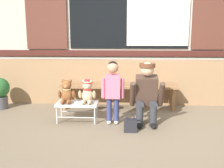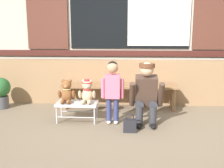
{
  "view_description": "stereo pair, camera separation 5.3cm",
  "coord_description": "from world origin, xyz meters",
  "px_view_note": "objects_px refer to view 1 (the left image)",
  "views": [
    {
      "loc": [
        -0.08,
        -3.7,
        1.38
      ],
      "look_at": [
        -0.28,
        0.55,
        0.55
      ],
      "focal_mm": 42.91,
      "sensor_mm": 36.0,
      "label": 1
    },
    {
      "loc": [
        -0.02,
        -3.7,
        1.38
      ],
      "look_at": [
        -0.28,
        0.55,
        0.55
      ],
      "focal_mm": 42.91,
      "sensor_mm": 36.0,
      "label": 2
    }
  ],
  "objects_px": {
    "teddy_bear_plain": "(67,92)",
    "wooden_bench_long": "(119,88)",
    "child_standing": "(113,85)",
    "adult_crouching": "(147,93)",
    "teddy_bear_with_hat": "(87,92)",
    "small_display_bench": "(77,105)",
    "potted_plant": "(0,91)",
    "handbag_on_ground": "(130,125)"
  },
  "relations": [
    {
      "from": "adult_crouching",
      "to": "teddy_bear_plain",
      "type": "bearing_deg",
      "value": 175.58
    },
    {
      "from": "teddy_bear_plain",
      "to": "child_standing",
      "type": "xyz_separation_m",
      "value": [
        0.72,
        -0.08,
        0.13
      ]
    },
    {
      "from": "teddy_bear_with_hat",
      "to": "child_standing",
      "type": "height_order",
      "value": "child_standing"
    },
    {
      "from": "teddy_bear_with_hat",
      "to": "potted_plant",
      "type": "distance_m",
      "value": 1.81
    },
    {
      "from": "small_display_bench",
      "to": "teddy_bear_with_hat",
      "type": "height_order",
      "value": "teddy_bear_with_hat"
    },
    {
      "from": "small_display_bench",
      "to": "adult_crouching",
      "type": "xyz_separation_m",
      "value": [
        1.07,
        -0.09,
        0.21
      ]
    },
    {
      "from": "small_display_bench",
      "to": "adult_crouching",
      "type": "bearing_deg",
      "value": -5.0
    },
    {
      "from": "teddy_bear_with_hat",
      "to": "handbag_on_ground",
      "type": "bearing_deg",
      "value": -33.05
    },
    {
      "from": "teddy_bear_with_hat",
      "to": "child_standing",
      "type": "bearing_deg",
      "value": -11.95
    },
    {
      "from": "small_display_bench",
      "to": "potted_plant",
      "type": "xyz_separation_m",
      "value": [
        -1.53,
        0.63,
        0.06
      ]
    },
    {
      "from": "small_display_bench",
      "to": "child_standing",
      "type": "distance_m",
      "value": 0.65
    },
    {
      "from": "teddy_bear_with_hat",
      "to": "handbag_on_ground",
      "type": "xyz_separation_m",
      "value": [
        0.66,
        -0.43,
        -0.38
      ]
    },
    {
      "from": "child_standing",
      "to": "adult_crouching",
      "type": "bearing_deg",
      "value": -1.3
    },
    {
      "from": "teddy_bear_plain",
      "to": "child_standing",
      "type": "relative_size",
      "value": 0.38
    },
    {
      "from": "wooden_bench_long",
      "to": "potted_plant",
      "type": "bearing_deg",
      "value": -176.6
    },
    {
      "from": "adult_crouching",
      "to": "small_display_bench",
      "type": "bearing_deg",
      "value": 175.0
    },
    {
      "from": "small_display_bench",
      "to": "potted_plant",
      "type": "height_order",
      "value": "potted_plant"
    },
    {
      "from": "adult_crouching",
      "to": "handbag_on_ground",
      "type": "xyz_separation_m",
      "value": [
        -0.25,
        -0.33,
        -0.38
      ]
    },
    {
      "from": "small_display_bench",
      "to": "handbag_on_ground",
      "type": "height_order",
      "value": "small_display_bench"
    },
    {
      "from": "child_standing",
      "to": "wooden_bench_long",
      "type": "bearing_deg",
      "value": 85.3
    },
    {
      "from": "small_display_bench",
      "to": "adult_crouching",
      "type": "relative_size",
      "value": 0.67
    },
    {
      "from": "handbag_on_ground",
      "to": "potted_plant",
      "type": "relative_size",
      "value": 0.48
    },
    {
      "from": "child_standing",
      "to": "potted_plant",
      "type": "relative_size",
      "value": 1.68
    },
    {
      "from": "wooden_bench_long",
      "to": "small_display_bench",
      "type": "relative_size",
      "value": 3.28
    },
    {
      "from": "wooden_bench_long",
      "to": "child_standing",
      "type": "bearing_deg",
      "value": -94.7
    },
    {
      "from": "wooden_bench_long",
      "to": "handbag_on_ground",
      "type": "distance_m",
      "value": 1.23
    },
    {
      "from": "small_display_bench",
      "to": "child_standing",
      "type": "bearing_deg",
      "value": -8.37
    },
    {
      "from": "teddy_bear_plain",
      "to": "wooden_bench_long",
      "type": "bearing_deg",
      "value": 43.84
    },
    {
      "from": "handbag_on_ground",
      "to": "wooden_bench_long",
      "type": "bearing_deg",
      "value": 99.27
    },
    {
      "from": "adult_crouching",
      "to": "handbag_on_ground",
      "type": "relative_size",
      "value": 3.49
    },
    {
      "from": "teddy_bear_plain",
      "to": "adult_crouching",
      "type": "xyz_separation_m",
      "value": [
        1.23,
        -0.1,
        0.02
      ]
    },
    {
      "from": "adult_crouching",
      "to": "handbag_on_ground",
      "type": "height_order",
      "value": "adult_crouching"
    },
    {
      "from": "teddy_bear_plain",
      "to": "teddy_bear_with_hat",
      "type": "bearing_deg",
      "value": 0.13
    },
    {
      "from": "potted_plant",
      "to": "wooden_bench_long",
      "type": "bearing_deg",
      "value": 3.4
    },
    {
      "from": "small_display_bench",
      "to": "teddy_bear_with_hat",
      "type": "distance_m",
      "value": 0.26
    },
    {
      "from": "potted_plant",
      "to": "small_display_bench",
      "type": "bearing_deg",
      "value": -22.38
    },
    {
      "from": "child_standing",
      "to": "handbag_on_ground",
      "type": "xyz_separation_m",
      "value": [
        0.26,
        -0.35,
        -0.5
      ]
    },
    {
      "from": "teddy_bear_with_hat",
      "to": "handbag_on_ground",
      "type": "relative_size",
      "value": 1.34
    },
    {
      "from": "teddy_bear_with_hat",
      "to": "handbag_on_ground",
      "type": "distance_m",
      "value": 0.87
    },
    {
      "from": "teddy_bear_plain",
      "to": "child_standing",
      "type": "distance_m",
      "value": 0.73
    },
    {
      "from": "child_standing",
      "to": "adult_crouching",
      "type": "height_order",
      "value": "child_standing"
    },
    {
      "from": "wooden_bench_long",
      "to": "teddy_bear_plain",
      "type": "height_order",
      "value": "teddy_bear_plain"
    }
  ]
}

